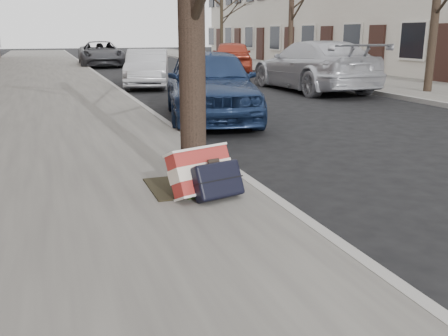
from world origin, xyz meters
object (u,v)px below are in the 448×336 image
object	(u,v)px
suitcase_navy	(217,180)
car_near_front	(210,84)
suitcase_red	(201,172)
car_near_mid	(148,68)

from	to	relation	value
suitcase_navy	car_near_front	xyz separation A→B (m)	(1.70, 5.44, 0.42)
suitcase_red	car_near_front	world-z (taller)	car_near_front
suitcase_navy	car_near_front	bearing A→B (deg)	58.35
car_near_front	car_near_mid	distance (m)	6.88
suitcase_navy	car_near_mid	distance (m)	12.44
suitcase_red	car_near_front	distance (m)	5.58
suitcase_red	car_near_front	bearing A→B (deg)	52.02
car_near_front	car_near_mid	world-z (taller)	car_near_front
car_near_mid	car_near_front	bearing A→B (deg)	-76.14
suitcase_red	car_near_front	size ratio (longest dim) A/B	0.15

